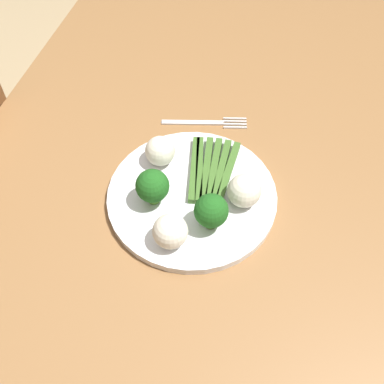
{
  "coord_description": "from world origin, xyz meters",
  "views": [
    {
      "loc": [
        0.46,
        0.13,
        1.4
      ],
      "look_at": [
        0.01,
        0.01,
        0.77
      ],
      "focal_mm": 43.82,
      "sensor_mm": 36.0,
      "label": 1
    }
  ],
  "objects_px": {
    "fork": "(206,123)",
    "cauliflower_mid": "(160,151)",
    "broccoli_front": "(211,211)",
    "cauliflower_outer_edge": "(170,231)",
    "broccoli_front_left": "(152,186)",
    "asparagus_bundle": "(210,170)",
    "dining_table": "(189,226)",
    "plate": "(192,196)",
    "cauliflower_back": "(244,191)"
  },
  "relations": [
    {
      "from": "fork",
      "to": "cauliflower_mid",
      "type": "bearing_deg",
      "value": -126.32
    },
    {
      "from": "broccoli_front",
      "to": "cauliflower_outer_edge",
      "type": "distance_m",
      "value": 0.07
    },
    {
      "from": "cauliflower_outer_edge",
      "to": "fork",
      "type": "bearing_deg",
      "value": -177.72
    },
    {
      "from": "cauliflower_outer_edge",
      "to": "fork",
      "type": "relative_size",
      "value": 0.34
    },
    {
      "from": "broccoli_front_left",
      "to": "fork",
      "type": "distance_m",
      "value": 0.22
    },
    {
      "from": "cauliflower_mid",
      "to": "cauliflower_outer_edge",
      "type": "bearing_deg",
      "value": 22.36
    },
    {
      "from": "asparagus_bundle",
      "to": "fork",
      "type": "xyz_separation_m",
      "value": [
        -0.13,
        -0.04,
        -0.02
      ]
    },
    {
      "from": "asparagus_bundle",
      "to": "broccoli_front_left",
      "type": "height_order",
      "value": "broccoli_front_left"
    },
    {
      "from": "asparagus_bundle",
      "to": "broccoli_front",
      "type": "xyz_separation_m",
      "value": [
        0.1,
        0.03,
        0.03
      ]
    },
    {
      "from": "dining_table",
      "to": "broccoli_front",
      "type": "bearing_deg",
      "value": 41.84
    },
    {
      "from": "dining_table",
      "to": "cauliflower_outer_edge",
      "type": "height_order",
      "value": "cauliflower_outer_edge"
    },
    {
      "from": "plate",
      "to": "cauliflower_mid",
      "type": "distance_m",
      "value": 0.1
    },
    {
      "from": "cauliflower_outer_edge",
      "to": "cauliflower_back",
      "type": "bearing_deg",
      "value": 137.46
    },
    {
      "from": "plate",
      "to": "cauliflower_back",
      "type": "bearing_deg",
      "value": 94.22
    },
    {
      "from": "plate",
      "to": "cauliflower_outer_edge",
      "type": "relative_size",
      "value": 5.19
    },
    {
      "from": "fork",
      "to": "cauliflower_outer_edge",
      "type": "bearing_deg",
      "value": -101.42
    },
    {
      "from": "plate",
      "to": "asparagus_bundle",
      "type": "relative_size",
      "value": 1.95
    },
    {
      "from": "broccoli_front",
      "to": "dining_table",
      "type": "bearing_deg",
      "value": -138.16
    },
    {
      "from": "dining_table",
      "to": "cauliflower_outer_edge",
      "type": "distance_m",
      "value": 0.18
    },
    {
      "from": "cauliflower_back",
      "to": "cauliflower_outer_edge",
      "type": "bearing_deg",
      "value": -42.54
    },
    {
      "from": "cauliflower_outer_edge",
      "to": "asparagus_bundle",
      "type": "bearing_deg",
      "value": 169.66
    },
    {
      "from": "cauliflower_back",
      "to": "broccoli_front",
      "type": "bearing_deg",
      "value": -35.45
    },
    {
      "from": "broccoli_front_left",
      "to": "cauliflower_mid",
      "type": "height_order",
      "value": "broccoli_front_left"
    },
    {
      "from": "dining_table",
      "to": "cauliflower_back",
      "type": "xyz_separation_m",
      "value": [
        0.0,
        0.09,
        0.15
      ]
    },
    {
      "from": "broccoli_front",
      "to": "asparagus_bundle",
      "type": "bearing_deg",
      "value": -166.11
    },
    {
      "from": "broccoli_front",
      "to": "cauliflower_back",
      "type": "xyz_separation_m",
      "value": [
        -0.06,
        0.04,
        -0.01
      ]
    },
    {
      "from": "broccoli_front",
      "to": "cauliflower_back",
      "type": "height_order",
      "value": "broccoli_front"
    },
    {
      "from": "cauliflower_mid",
      "to": "cauliflower_outer_edge",
      "type": "relative_size",
      "value": 0.95
    },
    {
      "from": "plate",
      "to": "cauliflower_mid",
      "type": "relative_size",
      "value": 5.46
    },
    {
      "from": "broccoli_front",
      "to": "cauliflower_outer_edge",
      "type": "xyz_separation_m",
      "value": [
        0.05,
        -0.05,
        -0.01
      ]
    },
    {
      "from": "cauliflower_outer_edge",
      "to": "dining_table",
      "type": "bearing_deg",
      "value": 179.95
    },
    {
      "from": "broccoli_front_left",
      "to": "cauliflower_outer_edge",
      "type": "xyz_separation_m",
      "value": [
        0.07,
        0.05,
        -0.01
      ]
    },
    {
      "from": "cauliflower_mid",
      "to": "cauliflower_back",
      "type": "xyz_separation_m",
      "value": [
        0.05,
        0.16,
        0.0
      ]
    },
    {
      "from": "broccoli_front",
      "to": "cauliflower_mid",
      "type": "height_order",
      "value": "broccoli_front"
    },
    {
      "from": "cauliflower_back",
      "to": "fork",
      "type": "distance_m",
      "value": 0.21
    },
    {
      "from": "plate",
      "to": "fork",
      "type": "xyz_separation_m",
      "value": [
        -0.18,
        -0.02,
        -0.01
      ]
    },
    {
      "from": "plate",
      "to": "broccoli_front",
      "type": "distance_m",
      "value": 0.08
    },
    {
      "from": "cauliflower_back",
      "to": "fork",
      "type": "bearing_deg",
      "value": -148.83
    },
    {
      "from": "broccoli_front",
      "to": "cauliflower_mid",
      "type": "xyz_separation_m",
      "value": [
        -0.11,
        -0.12,
        -0.01
      ]
    },
    {
      "from": "broccoli_front_left",
      "to": "cauliflower_back",
      "type": "distance_m",
      "value": 0.15
    },
    {
      "from": "broccoli_front",
      "to": "fork",
      "type": "relative_size",
      "value": 0.41
    },
    {
      "from": "asparagus_bundle",
      "to": "fork",
      "type": "height_order",
      "value": "asparagus_bundle"
    },
    {
      "from": "broccoli_front",
      "to": "plate",
      "type": "bearing_deg",
      "value": -139.49
    },
    {
      "from": "fork",
      "to": "dining_table",
      "type": "bearing_deg",
      "value": -100.02
    },
    {
      "from": "dining_table",
      "to": "broccoli_front_left",
      "type": "height_order",
      "value": "broccoli_front_left"
    },
    {
      "from": "plate",
      "to": "asparagus_bundle",
      "type": "bearing_deg",
      "value": 160.85
    },
    {
      "from": "asparagus_bundle",
      "to": "cauliflower_mid",
      "type": "bearing_deg",
      "value": 81.36
    },
    {
      "from": "cauliflower_mid",
      "to": "fork",
      "type": "height_order",
      "value": "cauliflower_mid"
    },
    {
      "from": "dining_table",
      "to": "broccoli_front",
      "type": "relative_size",
      "value": 21.43
    },
    {
      "from": "broccoli_front",
      "to": "broccoli_front_left",
      "type": "relative_size",
      "value": 0.99
    }
  ]
}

